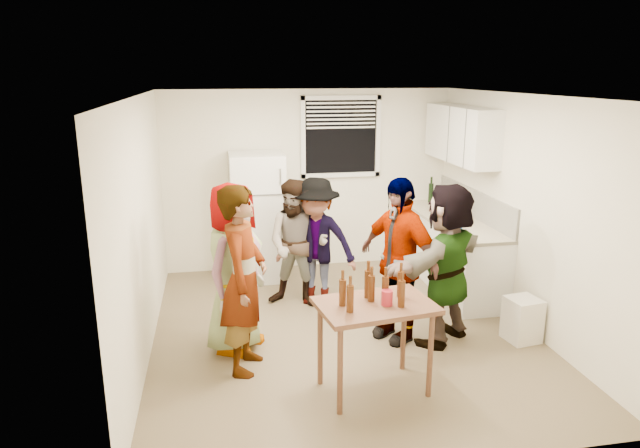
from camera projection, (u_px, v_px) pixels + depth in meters
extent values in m
cube|color=white|center=(258.00, 217.00, 7.60)|extent=(0.70, 0.70, 1.70)
cube|color=white|center=(451.00, 253.00, 7.45)|extent=(0.60, 2.20, 0.86)
cube|color=beige|center=(453.00, 220.00, 7.33)|extent=(0.64, 2.22, 0.04)
cube|color=beige|center=(474.00, 204.00, 7.33)|extent=(0.03, 2.20, 0.36)
cube|color=white|center=(461.00, 134.00, 7.27)|extent=(0.34, 1.60, 0.70)
cylinder|color=white|center=(448.00, 216.00, 7.42)|extent=(0.12, 0.12, 0.27)
cylinder|color=black|center=(430.00, 202.00, 8.21)|extent=(0.07, 0.07, 0.28)
cylinder|color=#47230C|center=(453.00, 223.00, 7.09)|extent=(0.06, 0.06, 0.25)
cylinder|color=#033BAD|center=(458.00, 230.00, 6.76)|extent=(0.08, 0.08, 0.11)
cube|color=gold|center=(455.00, 204.00, 7.78)|extent=(0.02, 0.18, 0.15)
cube|color=silver|center=(522.00, 318.00, 5.92)|extent=(0.36, 0.36, 0.46)
cylinder|color=#47230C|center=(368.00, 297.00, 4.96)|extent=(0.06, 0.06, 0.25)
cylinder|color=#A4202C|center=(387.00, 305.00, 4.80)|extent=(0.10, 0.10, 0.13)
imported|color=gray|center=(237.00, 347.00, 5.83)|extent=(1.90, 1.57, 0.54)
imported|color=#141933|center=(247.00, 367.00, 5.43)|extent=(1.88, 1.11, 0.42)
imported|color=brown|center=(298.00, 304.00, 6.90)|extent=(1.27, 1.70, 0.58)
imported|color=#3F4045|center=(316.00, 303.00, 6.94)|extent=(1.62, 1.83, 0.57)
imported|color=black|center=(395.00, 337.00, 6.05)|extent=(2.00, 1.72, 0.42)
imported|color=#D97C47|center=(442.00, 339.00, 5.99)|extent=(2.25, 2.27, 0.49)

